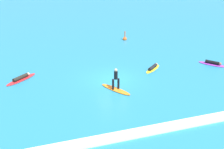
{
  "coord_description": "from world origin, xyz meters",
  "views": [
    {
      "loc": [
        -7.82,
        -23.75,
        11.51
      ],
      "look_at": [
        0.0,
        0.0,
        0.5
      ],
      "focal_mm": 49.53,
      "sensor_mm": 36.0,
      "label": 1
    }
  ],
  "objects_px": {
    "surfer_on_orange_board": "(116,85)",
    "surfer_on_red_board": "(21,78)",
    "surfer_on_purple_board": "(213,63)",
    "surfer_on_yellow_board": "(153,68)",
    "marker_buoy": "(125,39)"
  },
  "relations": [
    {
      "from": "surfer_on_orange_board",
      "to": "surfer_on_red_board",
      "type": "bearing_deg",
      "value": -151.46
    },
    {
      "from": "surfer_on_red_board",
      "to": "surfer_on_orange_board",
      "type": "bearing_deg",
      "value": -69.97
    },
    {
      "from": "surfer_on_purple_board",
      "to": "surfer_on_red_board",
      "type": "distance_m",
      "value": 18.49
    },
    {
      "from": "surfer_on_orange_board",
      "to": "surfer_on_yellow_board",
      "type": "height_order",
      "value": "surfer_on_orange_board"
    },
    {
      "from": "marker_buoy",
      "to": "surfer_on_purple_board",
      "type": "bearing_deg",
      "value": -62.51
    },
    {
      "from": "surfer_on_red_board",
      "to": "marker_buoy",
      "type": "relative_size",
      "value": 2.44
    },
    {
      "from": "surfer_on_red_board",
      "to": "marker_buoy",
      "type": "height_order",
      "value": "marker_buoy"
    },
    {
      "from": "surfer_on_purple_board",
      "to": "surfer_on_red_board",
      "type": "height_order",
      "value": "surfer_on_red_board"
    },
    {
      "from": "surfer_on_orange_board",
      "to": "marker_buoy",
      "type": "relative_size",
      "value": 2.43
    },
    {
      "from": "surfer_on_purple_board",
      "to": "surfer_on_orange_board",
      "type": "bearing_deg",
      "value": -117.53
    },
    {
      "from": "surfer_on_yellow_board",
      "to": "surfer_on_red_board",
      "type": "xyz_separation_m",
      "value": [
        -12.18,
        1.45,
        -0.01
      ]
    },
    {
      "from": "surfer_on_yellow_board",
      "to": "marker_buoy",
      "type": "xyz_separation_m",
      "value": [
        0.72,
        9.68,
        0.02
      ]
    },
    {
      "from": "surfer_on_yellow_board",
      "to": "surfer_on_purple_board",
      "type": "bearing_deg",
      "value": -46.91
    },
    {
      "from": "surfer_on_orange_board",
      "to": "surfer_on_yellow_board",
      "type": "xyz_separation_m",
      "value": [
        4.84,
        3.1,
        -0.3
      ]
    },
    {
      "from": "surfer_on_orange_board",
      "to": "surfer_on_purple_board",
      "type": "distance_m",
      "value": 11.25
    }
  ]
}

